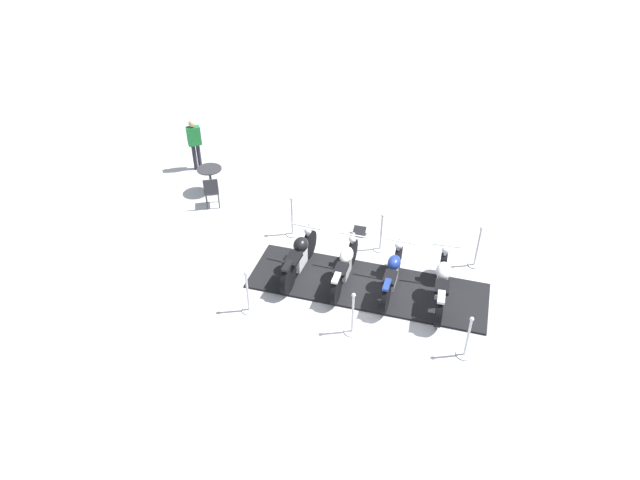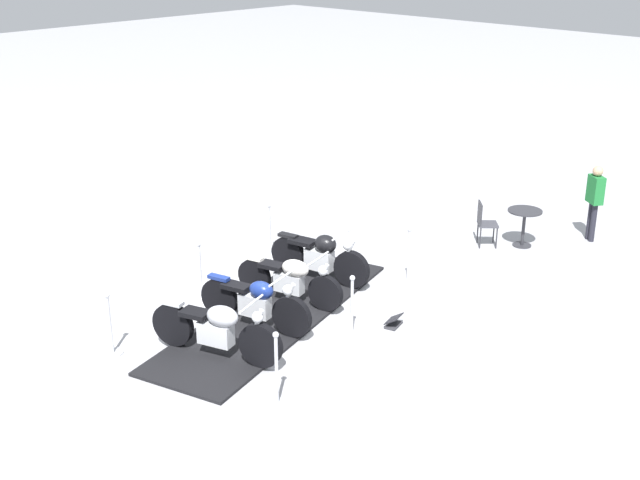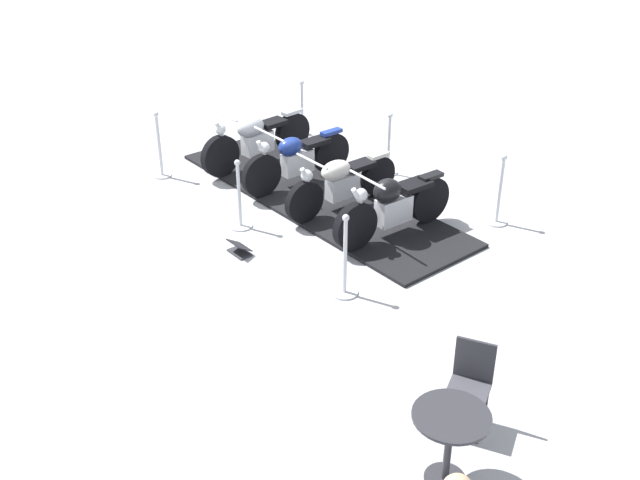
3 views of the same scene
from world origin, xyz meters
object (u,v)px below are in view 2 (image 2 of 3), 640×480
at_px(stanchion_left_front, 111,334).
at_px(stanchion_left_mid, 201,281).
at_px(stanchion_right_mid, 352,318).
at_px(stanchion_left_rear, 270,238).
at_px(motorcycle_navy, 256,302).
at_px(stanchion_right_rear, 408,267).
at_px(bystander_person, 595,196).
at_px(info_placard, 394,322).
at_px(motorcycle_black, 320,256).
at_px(cafe_chair_near_table, 485,221).
at_px(motorcycle_chrome, 217,328).
at_px(motorcycle_cream, 291,278).
at_px(stanchion_right_front, 277,380).
at_px(cafe_table, 524,219).

distance_m(stanchion_left_front, stanchion_left_mid, 2.36).
xyz_separation_m(stanchion_right_mid, stanchion_left_mid, (-2.95, -0.79, 0.01)).
bearing_deg(stanchion_left_front, stanchion_left_rear, 105.03).
relative_size(motorcycle_navy, stanchion_right_rear, 1.83).
xyz_separation_m(motorcycle_navy, bystander_person, (2.11, 7.73, 0.48)).
relative_size(stanchion_right_mid, info_placard, 2.70).
xyz_separation_m(motorcycle_black, cafe_chair_near_table, (1.21, 3.71, 0.02)).
distance_m(motorcycle_chrome, motorcycle_cream, 2.23).
relative_size(stanchion_right_front, bystander_person, 0.70).
relative_size(stanchion_left_rear, bystander_person, 0.68).
distance_m(motorcycle_cream, stanchion_left_mid, 1.67).
distance_m(motorcycle_chrome, stanchion_right_front, 1.65).
height_order(cafe_chair_near_table, bystander_person, bystander_person).
distance_m(motorcycle_cream, stanchion_left_front, 3.31).
height_order(motorcycle_cream, bystander_person, bystander_person).
xyz_separation_m(motorcycle_navy, stanchion_right_rear, (0.69, 3.21, -0.16)).
height_order(motorcycle_black, info_placard, motorcycle_black).
height_order(motorcycle_black, stanchion_right_front, stanchion_right_front).
distance_m(motorcycle_chrome, bystander_person, 9.00).
distance_m(motorcycle_black, bystander_person, 6.20).
bearing_deg(stanchion_left_mid, cafe_chair_near_table, 68.42).
bearing_deg(bystander_person, motorcycle_chrome, 25.18).
relative_size(stanchion_right_mid, stanchion_left_rear, 0.97).
xyz_separation_m(stanchion_right_rear, stanchion_left_rear, (-2.95, -0.79, 0.01)).
bearing_deg(cafe_table, cafe_chair_near_table, -137.34).
bearing_deg(motorcycle_black, motorcycle_chrome, -86.61).
bearing_deg(motorcycle_black, stanchion_right_mid, -44.89).
distance_m(motorcycle_chrome, stanchion_right_rear, 4.31).
bearing_deg(stanchion_left_mid, bystander_person, 63.72).
xyz_separation_m(motorcycle_chrome, motorcycle_black, (-0.88, 3.23, 0.00)).
height_order(motorcycle_cream, stanchion_left_front, stanchion_left_front).
distance_m(stanchion_right_rear, stanchion_left_mid, 3.86).
bearing_deg(stanchion_left_mid, stanchion_right_mid, 15.03).
height_order(stanchion_left_mid, cafe_table, stanchion_left_mid).
distance_m(info_placard, cafe_table, 4.79).
bearing_deg(bystander_person, cafe_table, 2.81).
bearing_deg(stanchion_left_mid, motorcycle_navy, -4.80).
bearing_deg(info_placard, stanchion_right_front, -8.85).
relative_size(stanchion_right_mid, bystander_person, 0.66).
bearing_deg(cafe_chair_near_table, stanchion_right_mid, -124.83).
bearing_deg(stanchion_left_rear, stanchion_left_front, -74.97).
bearing_deg(stanchion_left_front, stanchion_right_rear, 72.16).
distance_m(motorcycle_cream, cafe_chair_near_table, 4.88).
bearing_deg(motorcycle_chrome, cafe_chair_near_table, 69.14).
relative_size(motorcycle_cream, stanchion_left_rear, 1.87).
bearing_deg(stanchion_right_front, motorcycle_chrome, 170.38).
relative_size(stanchion_right_rear, stanchion_left_rear, 1.03).
height_order(stanchion_right_front, stanchion_left_front, stanchion_right_front).
relative_size(motorcycle_black, stanchion_right_front, 1.81).
height_order(motorcycle_chrome, motorcycle_black, motorcycle_chrome).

